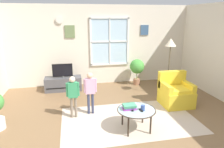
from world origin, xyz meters
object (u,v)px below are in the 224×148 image
at_px(tv_stand, 63,84).
at_px(armchair, 175,93).
at_px(person_green_shirt, 73,92).
at_px(book_stack, 129,107).
at_px(floor_lamp, 170,48).
at_px(cup, 143,108).
at_px(remote_near_cup, 133,110).
at_px(person_pink_shirt, 90,88).
at_px(remote_near_books, 141,110).
at_px(television, 62,70).
at_px(potted_plant_by_window, 137,68).
at_px(coffee_table, 136,111).

xyz_separation_m(tv_stand, armchair, (2.97, -1.74, 0.11)).
height_order(armchair, person_green_shirt, person_green_shirt).
height_order(book_stack, floor_lamp, floor_lamp).
height_order(cup, remote_near_cup, cup).
bearing_deg(person_pink_shirt, person_green_shirt, -164.40).
height_order(book_stack, remote_near_books, book_stack).
xyz_separation_m(person_pink_shirt, person_green_shirt, (-0.41, -0.11, -0.03)).
height_order(television, person_pink_shirt, person_pink_shirt).
height_order(armchair, cup, armchair).
xyz_separation_m(book_stack, cup, (0.25, -0.11, 0.00)).
bearing_deg(floor_lamp, person_green_shirt, -162.31).
bearing_deg(potted_plant_by_window, television, -177.39).
relative_size(television, remote_near_cup, 4.46).
height_order(coffee_table, potted_plant_by_window, potted_plant_by_window).
bearing_deg(remote_near_books, person_pink_shirt, 133.19).
height_order(remote_near_books, floor_lamp, floor_lamp).
bearing_deg(tv_stand, remote_near_cup, -62.16).
relative_size(remote_near_cup, person_green_shirt, 0.14).
xyz_separation_m(television, person_green_shirt, (0.28, -1.95, -0.03)).
bearing_deg(cup, potted_plant_by_window, 74.03).
bearing_deg(book_stack, person_green_shirt, 146.25).
bearing_deg(television, remote_near_books, -60.18).
height_order(coffee_table, floor_lamp, floor_lamp).
height_order(cup, potted_plant_by_window, potted_plant_by_window).
relative_size(remote_near_cup, floor_lamp, 0.08).
bearing_deg(armchair, book_stack, -148.49).
bearing_deg(cup, floor_lamp, 51.06).
relative_size(television, potted_plant_by_window, 0.70).
height_order(person_pink_shirt, floor_lamp, floor_lamp).
distance_m(book_stack, remote_near_cup, 0.09).
relative_size(tv_stand, remote_near_books, 8.17).
bearing_deg(cup, coffee_table, 153.43).
bearing_deg(tv_stand, remote_near_books, -60.20).
bearing_deg(person_pink_shirt, remote_near_books, -46.81).
relative_size(armchair, floor_lamp, 0.51).
relative_size(tv_stand, potted_plant_by_window, 1.28).
bearing_deg(book_stack, floor_lamp, 44.58).
bearing_deg(cup, person_pink_shirt, 134.89).
bearing_deg(remote_near_books, person_green_shirt, 146.79).
bearing_deg(person_pink_shirt, cup, -45.11).
height_order(armchair, potted_plant_by_window, potted_plant_by_window).
height_order(remote_near_cup, person_pink_shirt, person_pink_shirt).
distance_m(television, potted_plant_by_window, 2.50).
bearing_deg(potted_plant_by_window, floor_lamp, -63.54).
relative_size(tv_stand, armchair, 1.31).
bearing_deg(television, coffee_table, -60.69).
height_order(television, coffee_table, television).
relative_size(book_stack, remote_near_books, 1.98).
bearing_deg(tv_stand, armchair, -30.42).
bearing_deg(armchair, person_pink_shirt, -177.72).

